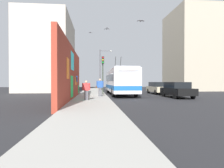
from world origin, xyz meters
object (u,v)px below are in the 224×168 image
(street_lamp, at_px, (102,67))
(parked_car_black, at_px, (177,89))
(traffic_light, at_px, (103,69))
(pedestrian_at_curb, at_px, (100,86))
(city_bus, at_px, (120,81))
(pedestrian_near_wall, at_px, (86,89))
(parked_car_champagne, at_px, (157,88))

(street_lamp, bearing_deg, parked_car_black, -144.69)
(traffic_light, bearing_deg, parked_car_black, -115.33)
(parked_car_black, xyz_separation_m, street_lamp, (10.21, 7.23, 2.96))
(pedestrian_at_curb, height_order, traffic_light, traffic_light)
(city_bus, height_order, traffic_light, city_bus)
(city_bus, relative_size, parked_car_black, 2.54)
(parked_car_black, xyz_separation_m, pedestrian_near_wall, (-3.43, 9.00, 0.22))
(parked_car_champagne, bearing_deg, parked_car_black, -180.00)
(pedestrian_near_wall, bearing_deg, parked_car_champagne, -43.79)
(pedestrian_near_wall, relative_size, pedestrian_at_curb, 0.88)
(street_lamp, bearing_deg, pedestrian_near_wall, 172.62)
(parked_car_black, relative_size, parked_car_champagne, 0.97)
(parked_car_champagne, distance_m, traffic_light, 8.08)
(pedestrian_near_wall, height_order, traffic_light, traffic_light)
(street_lamp, bearing_deg, traffic_light, 178.97)
(parked_car_champagne, xyz_separation_m, street_lamp, (4.26, 7.23, 2.96))
(pedestrian_at_curb, height_order, street_lamp, street_lamp)
(parked_car_champagne, relative_size, traffic_light, 1.10)
(parked_car_black, distance_m, pedestrian_near_wall, 9.63)
(parked_car_black, distance_m, parked_car_champagne, 5.95)
(pedestrian_near_wall, bearing_deg, street_lamp, -7.38)
(city_bus, relative_size, pedestrian_at_curb, 6.71)
(traffic_light, relative_size, street_lamp, 0.70)
(parked_car_black, height_order, pedestrian_near_wall, pedestrian_near_wall)
(pedestrian_near_wall, relative_size, street_lamp, 0.25)
(parked_car_champagne, bearing_deg, city_bus, 101.02)
(parked_car_champagne, xyz_separation_m, pedestrian_near_wall, (-9.38, 9.00, 0.22))
(pedestrian_at_curb, bearing_deg, parked_car_champagne, -54.62)
(city_bus, height_order, pedestrian_near_wall, city_bus)
(pedestrian_near_wall, height_order, street_lamp, street_lamp)
(traffic_light, bearing_deg, street_lamp, -1.03)
(parked_car_black, height_order, street_lamp, street_lamp)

